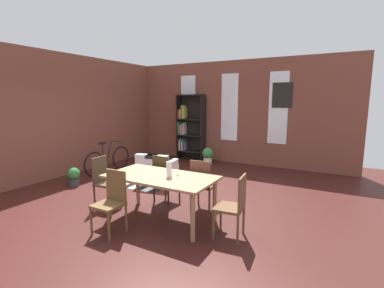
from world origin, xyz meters
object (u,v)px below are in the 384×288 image
potted_plant_corner (208,155)px  armchair_white (157,172)px  dining_chair_far_left (164,177)px  dining_chair_far_right (202,183)px  dining_chair_head_left (105,180)px  dining_chair_near_left (112,199)px  vase_on_table (169,169)px  dining_chair_head_right (234,204)px  potted_plant_by_shelf (74,176)px  dining_table (161,181)px  bookshelf_tall (189,127)px  bicycle_second (108,160)px

potted_plant_corner → armchair_white: bearing=-95.6°
dining_chair_far_left → dining_chair_far_right: size_ratio=1.00×
dining_chair_head_left → dining_chair_near_left: bearing=-38.5°
vase_on_table → dining_chair_far_left: 1.00m
vase_on_table → potted_plant_corner: vase_on_table is taller
dining_chair_near_left → potted_plant_corner: bearing=97.9°
dining_chair_head_right → potted_plant_by_shelf: (-4.21, 0.54, -0.29)m
dining_chair_far_left → potted_plant_by_shelf: bearing=-176.4°
dining_chair_head_left → armchair_white: bearing=90.3°
dining_chair_head_right → armchair_white: bearing=147.3°
armchair_white → dining_chair_far_right: bearing=-29.3°
vase_on_table → potted_plant_by_shelf: (-3.09, 0.55, -0.68)m
dining_chair_head_left → potted_plant_by_shelf: bearing=161.1°
dining_table → vase_on_table: vase_on_table is taller
potted_plant_corner → dining_chair_head_right: bearing=-59.6°
armchair_white → dining_chair_head_left: bearing=-89.7°
dining_table → bookshelf_tall: (-2.01, 4.47, 0.41)m
potted_plant_by_shelf → dining_chair_far_right: bearing=2.7°
dining_chair_near_left → armchair_white: 2.55m
dining_chair_near_left → potted_plant_by_shelf: bearing=153.4°
dining_chair_head_left → potted_plant_corner: bearing=86.9°
dining_table → bicycle_second: 3.69m
vase_on_table → dining_chair_head_left: vase_on_table is taller
dining_chair_head_right → bicycle_second: bearing=157.1°
potted_plant_by_shelf → dining_chair_far_left: bearing=3.6°
dining_chair_head_left → bookshelf_tall: bearing=99.1°
dining_chair_far_left → potted_plant_corner: (-0.65, 3.32, -0.22)m
dining_table → bookshelf_tall: 4.92m
dining_chair_near_left → bicycle_second: size_ratio=0.57×
dining_chair_far_right → potted_plant_by_shelf: (-3.34, -0.16, -0.29)m
dining_chair_head_right → potted_plant_corner: dining_chair_head_right is taller
armchair_white → potted_plant_by_shelf: (-1.62, -1.12, -0.06)m
armchair_white → potted_plant_corner: (0.23, 2.35, 0.02)m
potted_plant_by_shelf → dining_chair_head_left: bearing=-18.9°
dining_chair_far_right → bicycle_second: size_ratio=0.57×
dining_chair_far_left → potted_plant_by_shelf: dining_chair_far_left is taller
dining_chair_head_right → bicycle_second: 4.83m
dining_chair_far_right → bicycle_second: 3.77m
dining_table → bookshelf_tall: size_ratio=0.84×
vase_on_table → bookshelf_tall: size_ratio=0.12×
dining_chair_far_left → dining_chair_far_right: bearing=0.0°
dining_chair_far_left → bicycle_second: 2.99m
dining_chair_far_right → armchair_white: size_ratio=1.01×
dining_chair_near_left → dining_chair_far_left: bearing=90.2°
vase_on_table → dining_chair_head_right: bearing=0.4°
armchair_white → potted_plant_by_shelf: bearing=-145.3°
dining_chair_head_left → dining_chair_near_left: size_ratio=1.00×
armchair_white → dining_chair_head_right: bearing=-32.7°
dining_chair_far_right → armchair_white: 1.98m
dining_table → bookshelf_tall: bearing=114.2°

